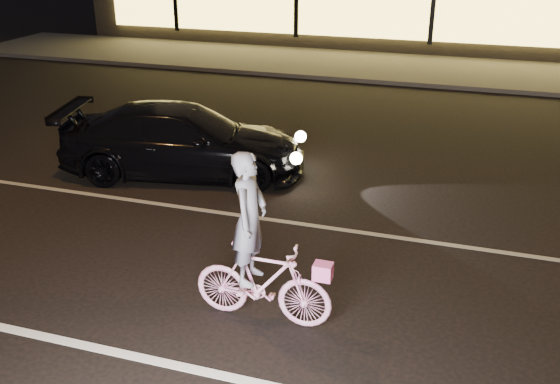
% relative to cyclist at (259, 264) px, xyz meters
% --- Properties ---
extents(ground, '(90.00, 90.00, 0.00)m').
position_rel_cyclist_xyz_m(ground, '(0.45, 0.46, -0.71)').
color(ground, black).
rests_on(ground, ground).
extents(lane_stripe_far, '(60.00, 0.10, 0.01)m').
position_rel_cyclist_xyz_m(lane_stripe_far, '(0.45, 2.46, -0.71)').
color(lane_stripe_far, gray).
rests_on(lane_stripe_far, ground).
extents(sidewalk, '(30.00, 4.00, 0.12)m').
position_rel_cyclist_xyz_m(sidewalk, '(0.45, 13.46, -0.65)').
color(sidewalk, '#383533').
rests_on(sidewalk, ground).
extents(cyclist, '(1.59, 0.55, 2.01)m').
position_rel_cyclist_xyz_m(cyclist, '(0.00, 0.00, 0.00)').
color(cyclist, '#F247AC').
rests_on(cyclist, ground).
extents(sedan, '(4.53, 2.60, 1.24)m').
position_rel_cyclist_xyz_m(sedan, '(-2.75, 3.80, -0.09)').
color(sedan, black).
rests_on(sedan, ground).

